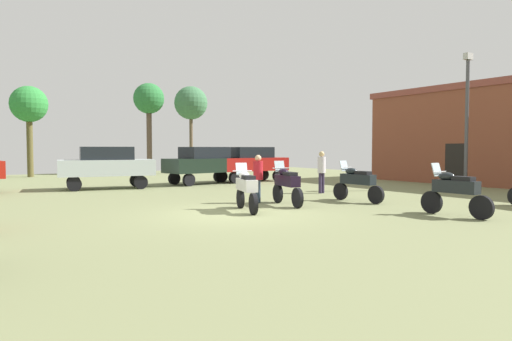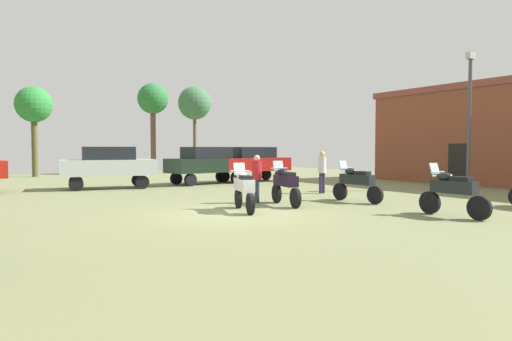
{
  "view_description": "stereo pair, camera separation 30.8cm",
  "coord_description": "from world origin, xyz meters",
  "px_view_note": "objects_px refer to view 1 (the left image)",
  "views": [
    {
      "loc": [
        -6.82,
        -11.41,
        1.94
      ],
      "look_at": [
        3.43,
        4.09,
        1.04
      ],
      "focal_mm": 31.89,
      "sensor_mm": 36.0,
      "label": 1
    },
    {
      "loc": [
        -6.56,
        -11.58,
        1.94
      ],
      "look_at": [
        3.43,
        4.09,
        1.04
      ],
      "focal_mm": 31.89,
      "sensor_mm": 36.0,
      "label": 2
    }
  ],
  "objects_px": {
    "tree_6": "(191,104)",
    "person_2": "(258,175)",
    "lamp_post": "(467,114)",
    "motorcycle_4": "(287,184)",
    "car_1": "(205,162)",
    "motorcycle_7": "(357,182)",
    "motorcycle_6": "(246,188)",
    "person_1": "(322,169)",
    "motorcycle_3": "(455,190)",
    "car_5": "(107,164)",
    "car_4": "(250,161)",
    "tree_1": "(29,106)",
    "tree_2": "(149,101)"
  },
  "relations": [
    {
      "from": "car_1",
      "to": "car_4",
      "type": "xyz_separation_m",
      "value": [
        3.0,
        0.13,
        0.0
      ]
    },
    {
      "from": "motorcycle_4",
      "to": "motorcycle_7",
      "type": "height_order",
      "value": "motorcycle_4"
    },
    {
      "from": "motorcycle_7",
      "to": "car_1",
      "type": "xyz_separation_m",
      "value": [
        -0.83,
        10.37,
        0.45
      ]
    },
    {
      "from": "motorcycle_3",
      "to": "person_2",
      "type": "height_order",
      "value": "person_2"
    },
    {
      "from": "person_1",
      "to": "tree_1",
      "type": "bearing_deg",
      "value": -71.86
    },
    {
      "from": "person_2",
      "to": "tree_6",
      "type": "relative_size",
      "value": 0.25
    },
    {
      "from": "motorcycle_7",
      "to": "car_5",
      "type": "xyz_separation_m",
      "value": [
        -6.08,
        10.24,
        0.45
      ]
    },
    {
      "from": "motorcycle_4",
      "to": "tree_1",
      "type": "height_order",
      "value": "tree_1"
    },
    {
      "from": "motorcycle_6",
      "to": "car_4",
      "type": "bearing_deg",
      "value": 73.91
    },
    {
      "from": "tree_1",
      "to": "lamp_post",
      "type": "xyz_separation_m",
      "value": [
        15.52,
        -21.7,
        -1.24
      ]
    },
    {
      "from": "car_4",
      "to": "tree_1",
      "type": "bearing_deg",
      "value": 40.02
    },
    {
      "from": "tree_6",
      "to": "person_2",
      "type": "bearing_deg",
      "value": -108.58
    },
    {
      "from": "car_1",
      "to": "tree_2",
      "type": "xyz_separation_m",
      "value": [
        1.16,
        11.5,
        4.36
      ]
    },
    {
      "from": "car_4",
      "to": "tree_1",
      "type": "relative_size",
      "value": 0.71
    },
    {
      "from": "car_1",
      "to": "car_5",
      "type": "distance_m",
      "value": 5.25
    },
    {
      "from": "motorcycle_6",
      "to": "tree_2",
      "type": "bearing_deg",
      "value": 94.32
    },
    {
      "from": "lamp_post",
      "to": "motorcycle_4",
      "type": "bearing_deg",
      "value": 179.79
    },
    {
      "from": "tree_2",
      "to": "car_1",
      "type": "bearing_deg",
      "value": -95.75
    },
    {
      "from": "tree_6",
      "to": "lamp_post",
      "type": "distance_m",
      "value": 20.39
    },
    {
      "from": "car_1",
      "to": "car_5",
      "type": "relative_size",
      "value": 0.99
    },
    {
      "from": "tree_6",
      "to": "person_1",
      "type": "bearing_deg",
      "value": -96.86
    },
    {
      "from": "lamp_post",
      "to": "car_1",
      "type": "bearing_deg",
      "value": 130.85
    },
    {
      "from": "person_2",
      "to": "lamp_post",
      "type": "height_order",
      "value": "lamp_post"
    },
    {
      "from": "motorcycle_3",
      "to": "car_4",
      "type": "relative_size",
      "value": 0.5
    },
    {
      "from": "person_2",
      "to": "tree_2",
      "type": "bearing_deg",
      "value": -143.21
    },
    {
      "from": "tree_6",
      "to": "motorcycle_4",
      "type": "bearing_deg",
      "value": -106.44
    },
    {
      "from": "motorcycle_7",
      "to": "motorcycle_6",
      "type": "bearing_deg",
      "value": 174.34
    },
    {
      "from": "person_2",
      "to": "tree_6",
      "type": "xyz_separation_m",
      "value": [
        6.28,
        18.68,
        4.36
      ]
    },
    {
      "from": "motorcycle_3",
      "to": "motorcycle_4",
      "type": "distance_m",
      "value": 5.23
    },
    {
      "from": "tree_1",
      "to": "motorcycle_3",
      "type": "bearing_deg",
      "value": -73.96
    },
    {
      "from": "tree_2",
      "to": "tree_6",
      "type": "bearing_deg",
      "value": -28.7
    },
    {
      "from": "motorcycle_7",
      "to": "car_1",
      "type": "distance_m",
      "value": 10.41
    },
    {
      "from": "motorcycle_6",
      "to": "tree_1",
      "type": "distance_m",
      "value": 22.73
    },
    {
      "from": "motorcycle_7",
      "to": "lamp_post",
      "type": "relative_size",
      "value": 0.36
    },
    {
      "from": "motorcycle_4",
      "to": "tree_2",
      "type": "distance_m",
      "value": 22.02
    },
    {
      "from": "motorcycle_4",
      "to": "person_1",
      "type": "distance_m",
      "value": 4.49
    },
    {
      "from": "tree_1",
      "to": "person_2",
      "type": "bearing_deg",
      "value": -77.14
    },
    {
      "from": "car_1",
      "to": "tree_6",
      "type": "height_order",
      "value": "tree_6"
    },
    {
      "from": "motorcycle_7",
      "to": "car_5",
      "type": "height_order",
      "value": "car_5"
    },
    {
      "from": "motorcycle_4",
      "to": "tree_6",
      "type": "xyz_separation_m",
      "value": [
        5.83,
        19.75,
        4.62
      ]
    },
    {
      "from": "person_2",
      "to": "tree_6",
      "type": "height_order",
      "value": "tree_6"
    },
    {
      "from": "motorcycle_3",
      "to": "car_1",
      "type": "height_order",
      "value": "car_1"
    },
    {
      "from": "car_4",
      "to": "tree_6",
      "type": "relative_size",
      "value": 0.65
    },
    {
      "from": "motorcycle_6",
      "to": "lamp_post",
      "type": "height_order",
      "value": "lamp_post"
    },
    {
      "from": "motorcycle_6",
      "to": "car_1",
      "type": "distance_m",
      "value": 10.94
    },
    {
      "from": "person_1",
      "to": "motorcycle_3",
      "type": "bearing_deg",
      "value": 72.65
    },
    {
      "from": "motorcycle_4",
      "to": "motorcycle_3",
      "type": "bearing_deg",
      "value": -50.33
    },
    {
      "from": "car_5",
      "to": "person_2",
      "type": "relative_size",
      "value": 2.69
    },
    {
      "from": "motorcycle_3",
      "to": "motorcycle_4",
      "type": "xyz_separation_m",
      "value": [
        -2.41,
        4.64,
        -0.0
      ]
    },
    {
      "from": "person_2",
      "to": "tree_1",
      "type": "distance_m",
      "value": 21.45
    }
  ]
}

